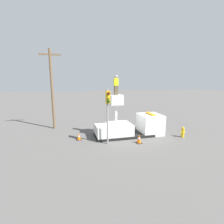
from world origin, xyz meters
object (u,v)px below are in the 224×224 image
Objects in this scene: traffic_light_pole at (108,106)px; fire_hydrant at (183,132)px; utility_pole at (52,87)px; worker at (116,85)px; bucket_truck at (130,127)px; traffic_cone_curbside at (139,139)px; traffic_cone_rear at (79,137)px.

traffic_light_pole is 4.66× the size of fire_hydrant.
worker is at bearing -36.31° from utility_pole.
utility_pole is (-7.30, 4.30, 3.71)m from bucket_truck.
traffic_cone_curbside is (2.65, -0.34, -2.92)m from traffic_light_pole.
traffic_light_pole reaches higher than bucket_truck.
bucket_truck is 4.95m from fire_hydrant.
utility_pole reaches higher than traffic_light_pole.
traffic_cone_curbside is at bearing -41.63° from utility_pole.
utility_pole is at bearing 143.69° from worker.
traffic_light_pole is at bearing -179.66° from fire_hydrant.
worker reaches higher than bucket_truck.
fire_hydrant is 1.28× the size of traffic_cone_curbside.
traffic_light_pole is 5.94× the size of traffic_cone_curbside.
worker is 5.75m from traffic_cone_rear.
worker is at bearing 180.00° from bucket_truck.
worker reaches higher than traffic_cone_curbside.
worker is 0.21× the size of utility_pole.
traffic_light_pole is (-1.20, -1.85, -1.56)m from worker.
utility_pole is at bearing 127.11° from traffic_light_pole.
bucket_truck is 0.77× the size of utility_pole.
worker is 7.27m from utility_pole.
traffic_light_pole is at bearing -37.99° from traffic_cone_rear.
bucket_truck is 8.39× the size of traffic_cone_curbside.
traffic_cone_curbside is at bearing -89.78° from bucket_truck.
bucket_truck is 6.58× the size of fire_hydrant.
traffic_cone_curbside is 10.63m from utility_pole.
worker is 2.70m from traffic_light_pole.
traffic_cone_rear is 5.38m from traffic_cone_curbside.
bucket_truck is 4.96m from traffic_cone_rear.
fire_hydrant is 13.97m from utility_pole.
fire_hydrant is 9.68m from traffic_cone_rear.
traffic_light_pole is (-2.64, -1.85, 2.45)m from bucket_truck.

